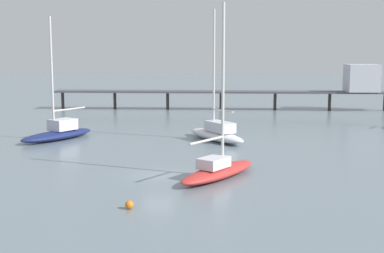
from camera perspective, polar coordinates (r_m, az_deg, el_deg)
ground_plane at (r=40.30m, az=-3.73°, el=-5.41°), size 400.00×400.00×0.00m
pier at (r=87.54m, az=12.62°, el=4.63°), size 55.72×9.62×7.56m
sailboat_white at (r=55.96m, az=2.73°, el=-0.63°), size 8.03×9.03×14.01m
sailboat_navy at (r=58.62m, az=-14.47°, el=-0.56°), size 6.60×10.00×13.24m
sailboat_red at (r=39.32m, az=2.91°, el=-4.58°), size 6.18×9.11×13.09m
mooring_buoy_mid at (r=32.02m, az=-6.92°, el=-8.54°), size 0.53×0.53×0.53m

